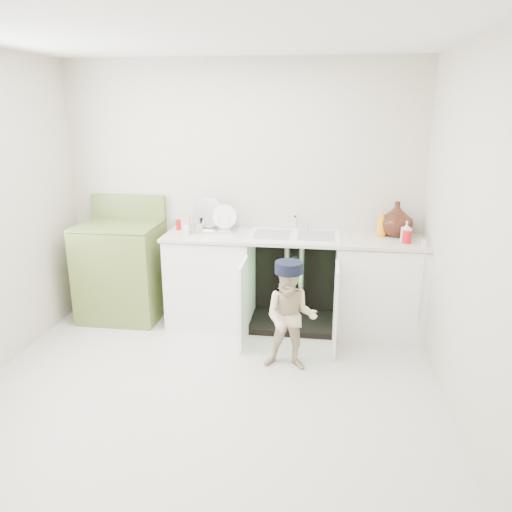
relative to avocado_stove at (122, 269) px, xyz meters
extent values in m
plane|color=#BDB6A6|center=(1.16, -1.18, -0.49)|extent=(3.50, 3.50, 0.00)
cube|color=beige|center=(1.16, 0.32, 0.76)|extent=(3.50, 2.50, 0.02)
cube|color=beige|center=(1.16, -2.68, 0.76)|extent=(3.50, 2.50, 0.02)
cube|color=beige|center=(2.91, -1.18, 0.76)|extent=(2.50, 3.00, 0.02)
plane|color=white|center=(1.16, -1.18, 2.01)|extent=(3.50, 3.50, 0.00)
cube|color=white|center=(0.91, 0.02, -0.06)|extent=(0.80, 0.60, 0.86)
cube|color=white|center=(2.51, 0.02, -0.06)|extent=(0.80, 0.60, 0.86)
cube|color=black|center=(1.71, 0.29, -0.06)|extent=(0.80, 0.06, 0.86)
cube|color=black|center=(1.71, 0.02, -0.46)|extent=(0.80, 0.60, 0.06)
cylinder|color=gray|center=(1.64, 0.12, -0.04)|extent=(0.05, 0.05, 0.70)
cylinder|color=gray|center=(1.78, 0.12, -0.04)|extent=(0.05, 0.05, 0.70)
cylinder|color=gray|center=(1.71, 0.07, 0.13)|extent=(0.07, 0.18, 0.07)
cube|color=white|center=(1.31, -0.48, -0.09)|extent=(0.03, 0.40, 0.76)
cube|color=white|center=(2.11, -0.48, -0.09)|extent=(0.02, 0.40, 0.76)
cube|color=beige|center=(1.71, 0.02, 0.39)|extent=(2.44, 0.64, 0.03)
cube|color=beige|center=(1.71, 0.31, 0.48)|extent=(2.44, 0.02, 0.15)
cube|color=white|center=(1.71, 0.02, 0.40)|extent=(0.85, 0.55, 0.02)
cube|color=gray|center=(1.51, 0.02, 0.41)|extent=(0.34, 0.40, 0.01)
cube|color=gray|center=(1.92, 0.02, 0.41)|extent=(0.34, 0.40, 0.01)
cylinder|color=silver|center=(1.71, 0.24, 0.50)|extent=(0.03, 0.03, 0.17)
cylinder|color=silver|center=(1.71, 0.18, 0.57)|extent=(0.02, 0.14, 0.02)
cylinder|color=silver|center=(1.82, 0.24, 0.45)|extent=(0.04, 0.04, 0.06)
cylinder|color=silver|center=(2.84, -0.29, 0.06)|extent=(0.01, 0.01, 0.70)
cube|color=silver|center=(2.84, -0.20, 0.44)|extent=(0.04, 0.02, 0.06)
cube|color=silver|center=(0.90, 0.14, 0.42)|extent=(0.48, 0.32, 0.02)
cylinder|color=silver|center=(0.86, 0.16, 0.50)|extent=(0.30, 0.11, 0.29)
cylinder|color=white|center=(1.03, 0.14, 0.49)|extent=(0.23, 0.06, 0.23)
cylinder|color=silver|center=(0.71, 0.04, 0.50)|extent=(0.01, 0.01, 0.14)
cylinder|color=silver|center=(0.80, 0.04, 0.50)|extent=(0.01, 0.01, 0.14)
cylinder|color=silver|center=(0.90, 0.04, 0.50)|extent=(0.01, 0.01, 0.14)
cylinder|color=silver|center=(1.00, 0.04, 0.50)|extent=(0.01, 0.01, 0.14)
cylinder|color=silver|center=(1.09, 0.04, 0.50)|extent=(0.01, 0.01, 0.14)
imported|color=#462014|center=(2.65, 0.16, 0.57)|extent=(0.31, 0.31, 0.32)
imported|color=orange|center=(2.51, 0.12, 0.52)|extent=(0.09, 0.09, 0.24)
imported|color=white|center=(2.71, -0.04, 0.50)|extent=(0.08, 0.08, 0.18)
cylinder|color=red|center=(2.71, -0.10, 0.46)|extent=(0.08, 0.08, 0.11)
cylinder|color=#B9130F|center=(0.58, 0.10, 0.46)|extent=(0.05, 0.05, 0.10)
cylinder|color=#C1AF8E|center=(0.81, 0.02, 0.45)|extent=(0.06, 0.06, 0.08)
cylinder|color=black|center=(0.79, 0.14, 0.47)|extent=(0.04, 0.04, 0.12)
cube|color=silver|center=(0.71, -0.08, 0.45)|extent=(0.05, 0.05, 0.09)
cube|color=olive|center=(0.00, -0.01, -0.03)|extent=(0.77, 0.65, 0.94)
cube|color=olive|center=(0.00, -0.01, 0.46)|extent=(0.77, 0.65, 0.02)
cube|color=olive|center=(0.00, 0.28, 0.58)|extent=(0.77, 0.06, 0.24)
cylinder|color=black|center=(-0.19, -0.17, 0.45)|extent=(0.17, 0.17, 0.02)
cylinder|color=silver|center=(-0.19, -0.17, 0.46)|extent=(0.20, 0.20, 0.01)
cylinder|color=black|center=(-0.19, 0.15, 0.45)|extent=(0.17, 0.17, 0.02)
cylinder|color=silver|center=(-0.19, 0.15, 0.46)|extent=(0.20, 0.20, 0.01)
cylinder|color=black|center=(0.19, -0.17, 0.45)|extent=(0.17, 0.17, 0.02)
cylinder|color=silver|center=(0.19, -0.17, 0.46)|extent=(0.20, 0.20, 0.01)
cylinder|color=black|center=(0.19, 0.15, 0.45)|extent=(0.17, 0.17, 0.02)
cylinder|color=silver|center=(0.19, 0.15, 0.46)|extent=(0.20, 0.20, 0.01)
imported|color=beige|center=(1.75, -0.83, -0.05)|extent=(0.45, 0.36, 0.89)
cylinder|color=black|center=(1.75, -0.83, 0.36)|extent=(0.23, 0.23, 0.09)
cube|color=black|center=(1.76, -0.73, 0.33)|extent=(0.17, 0.10, 0.01)
cube|color=black|center=(1.74, -0.32, 0.23)|extent=(0.07, 0.01, 0.14)
cube|color=#26F23F|center=(1.74, -0.33, 0.23)|extent=(0.06, 0.00, 0.12)
camera|label=1|loc=(1.99, -4.49, 1.57)|focal=35.00mm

